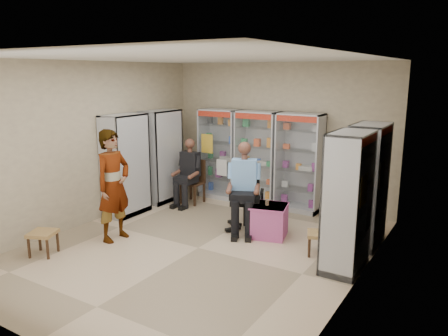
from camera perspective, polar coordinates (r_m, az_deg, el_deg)
The scene contains 18 objects.
floor at distance 7.22m, azimuth -3.37°, elevation -10.37°, with size 6.00×6.00×0.00m, color tan.
room_shell at distance 6.71m, azimuth -3.59°, elevation 5.33°, with size 5.02×6.02×3.01m.
cabinet_back_left at distance 9.82m, azimuth -0.52°, elevation 1.88°, with size 0.90×0.50×2.00m, color #B5B8BD.
cabinet_back_mid at distance 9.35m, azimuth 4.41°, elevation 1.32°, with size 0.90×0.50×2.00m, color #A8ABAF.
cabinet_back_right at distance 8.97m, azimuth 9.81°, elevation 0.69°, with size 0.90×0.50×2.00m, color #B5B9BD.
cabinet_right_far at distance 7.44m, azimuth 18.19°, elevation -2.18°, with size 0.50×0.90×2.00m, color #B2B3B9.
cabinet_right_near at distance 6.41m, azimuth 15.82°, elevation -4.33°, with size 0.50×0.90×2.00m, color silver.
cabinet_left_far at distance 9.62m, azimuth -8.18°, elevation 1.53°, with size 0.50×0.90×2.00m, color #A8A9AF.
cabinet_left_near at distance 8.82m, azimuth -12.75°, elevation 0.37°, with size 0.50×0.90×2.00m, color silver.
wooden_chair at distance 9.48m, azimuth -4.15°, elevation -1.82°, with size 0.42×0.42×0.94m, color black.
seated_customer at distance 9.39m, azimuth -4.35°, elevation -0.70°, with size 0.44×0.60×1.34m, color black, non-canonical shape.
office_chair at distance 7.84m, azimuth 2.82°, elevation -3.88°, with size 0.65×0.65×1.19m, color black.
seated_shopkeeper at distance 7.76m, azimuth 2.66°, elevation -2.82°, with size 0.50×0.69×1.51m, color #6BA9D4, non-canonical shape.
pink_trunk at distance 7.64m, azimuth 5.89°, elevation -6.86°, with size 0.58×0.56×0.56m, color #A54277.
tea_glass at distance 7.53m, azimuth 5.66°, elevation -4.50°, with size 0.07×0.07×0.10m, color #501506.
woven_stool_a at distance 7.06m, azimuth 12.27°, elevation -9.60°, with size 0.36×0.36×0.36m, color olive.
woven_stool_b at distance 7.44m, azimuth -22.52°, elevation -9.05°, with size 0.38×0.38×0.38m, color olive.
standing_man at distance 7.51m, azimuth -14.24°, elevation -2.23°, with size 0.69×0.45×1.89m, color gray.
Camera 1 is at (3.85, -5.43, 2.79)m, focal length 35.00 mm.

